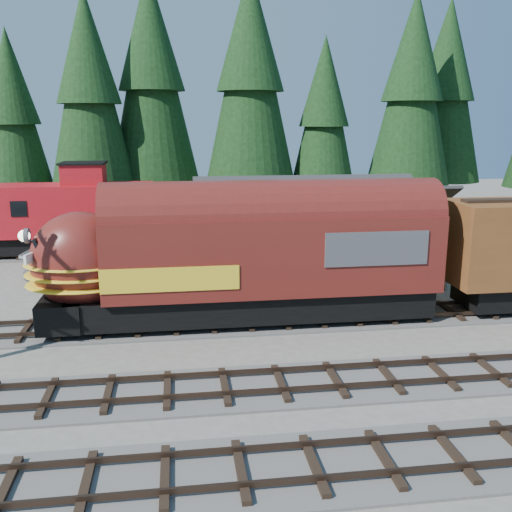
{
  "coord_description": "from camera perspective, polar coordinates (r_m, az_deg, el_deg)",
  "views": [
    {
      "loc": [
        -7.31,
        -18.54,
        8.3
      ],
      "look_at": [
        -4.17,
        4.0,
        2.9
      ],
      "focal_mm": 40.0,
      "sensor_mm": 36.0,
      "label": 1
    }
  ],
  "objects": [
    {
      "name": "ground",
      "position": [
        21.59,
        12.7,
        -9.62
      ],
      "size": [
        120.0,
        120.0,
        0.0
      ],
      "primitive_type": "plane",
      "color": "#6B665B",
      "rests_on": "ground"
    },
    {
      "name": "track_spur",
      "position": [
        37.55,
        -11.85,
        0.38
      ],
      "size": [
        32.0,
        3.2,
        0.33
      ],
      "color": "#4C4947",
      "rests_on": "ground"
    },
    {
      "name": "depot",
      "position": [
        30.41,
        6.1,
        3.16
      ],
      "size": [
        12.8,
        7.0,
        5.3
      ],
      "color": "orange",
      "rests_on": "ground"
    },
    {
      "name": "conifer_backdrop",
      "position": [
        44.94,
        9.21,
        15.18
      ],
      "size": [
        77.81,
        23.34,
        16.73
      ],
      "color": "black",
      "rests_on": "ground"
    },
    {
      "name": "locomotive",
      "position": [
        23.33,
        -2.55,
        -0.69
      ],
      "size": [
        16.76,
        3.33,
        4.56
      ],
      "color": "black",
      "rests_on": "ground"
    },
    {
      "name": "caboose",
      "position": [
        37.56,
        -18.08,
        4.06
      ],
      "size": [
        10.39,
        3.01,
        5.4
      ],
      "color": "black",
      "rests_on": "ground"
    },
    {
      "name": "pickup_truck_a",
      "position": [
        26.27,
        -10.84,
        -3.25
      ],
      "size": [
        6.93,
        4.06,
        1.81
      ],
      "primitive_type": "imported",
      "rotation": [
        0.0,
        0.0,
        1.4
      ],
      "color": "black",
      "rests_on": "ground"
    },
    {
      "name": "pickup_truck_b",
      "position": [
        31.12,
        -16.62,
        -1.0
      ],
      "size": [
        6.46,
        3.43,
        1.78
      ],
      "primitive_type": "imported",
      "rotation": [
        0.0,
        0.0,
        1.41
      ],
      "color": "#9C9FA3",
      "rests_on": "ground"
    }
  ]
}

